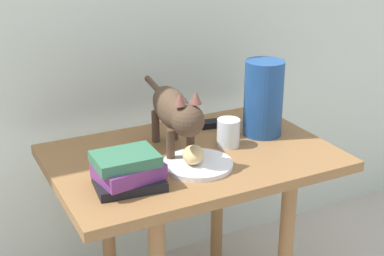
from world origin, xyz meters
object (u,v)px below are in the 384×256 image
(cat, at_px, (175,111))
(bread_roll, at_px, (193,155))
(green_vase, at_px, (263,98))
(side_table, at_px, (192,179))
(candle_jar, at_px, (229,135))
(book_stack, at_px, (128,171))
(tv_remote, at_px, (215,123))
(plate, at_px, (198,164))

(cat, bearing_deg, bread_roll, -87.72)
(green_vase, bearing_deg, bread_roll, -158.53)
(side_table, bearing_deg, candle_jar, -1.76)
(book_stack, bearing_deg, side_table, 25.03)
(candle_jar, relative_size, tv_remote, 0.57)
(plate, distance_m, green_vase, 0.34)
(side_table, relative_size, cat, 1.73)
(bread_roll, xyz_separation_m, tv_remote, (0.21, 0.25, -0.03))
(bread_roll, xyz_separation_m, book_stack, (-0.20, -0.03, 0.01))
(cat, relative_size, candle_jar, 5.61)
(bread_roll, distance_m, book_stack, 0.20)
(plate, distance_m, bread_roll, 0.03)
(bread_roll, bearing_deg, tv_remote, 50.19)
(plate, height_order, cat, cat)
(green_vase, relative_size, candle_jar, 2.83)
(bread_roll, bearing_deg, green_vase, 21.47)
(side_table, xyz_separation_m, tv_remote, (0.17, 0.16, 0.10))
(green_vase, bearing_deg, plate, -157.40)
(plate, xyz_separation_m, green_vase, (0.30, 0.12, 0.11))
(side_table, height_order, plate, plate)
(side_table, xyz_separation_m, candle_jar, (0.12, -0.00, 0.12))
(bread_roll, xyz_separation_m, candle_jar, (0.16, 0.08, -0.00))
(side_table, xyz_separation_m, book_stack, (-0.24, -0.11, 0.13))
(plate, xyz_separation_m, candle_jar, (0.15, 0.09, 0.03))
(cat, bearing_deg, candle_jar, -8.40)
(bread_roll, distance_m, tv_remote, 0.32)
(plate, bearing_deg, bread_roll, 173.15)
(side_table, distance_m, bread_roll, 0.16)
(candle_jar, xyz_separation_m, tv_remote, (0.04, 0.16, -0.03))
(green_vase, xyz_separation_m, candle_jar, (-0.14, -0.04, -0.08))
(cat, xyz_separation_m, candle_jar, (0.17, -0.02, -0.09))
(plate, relative_size, cat, 0.42)
(side_table, bearing_deg, bread_roll, -114.81)
(plate, height_order, tv_remote, tv_remote)
(book_stack, height_order, candle_jar, book_stack)
(green_vase, bearing_deg, cat, -177.82)
(book_stack, bearing_deg, bread_roll, 7.10)
(side_table, distance_m, tv_remote, 0.25)
(side_table, height_order, candle_jar, candle_jar)
(green_vase, distance_m, tv_remote, 0.20)
(bread_roll, relative_size, book_stack, 0.43)
(tv_remote, bearing_deg, bread_roll, -121.11)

